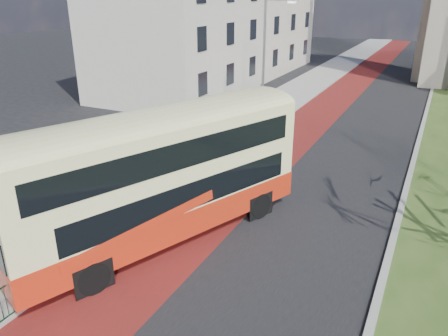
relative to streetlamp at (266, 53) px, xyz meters
The scene contains 11 objects.
ground 19.08m from the streetlamp, 76.42° to the right, with size 160.00×160.00×0.00m, color black.
road_carriageway 7.70m from the streetlamp, 18.88° to the left, with size 9.00×120.00×0.01m, color black.
bus_lane 5.91m from the streetlamp, 32.43° to the left, with size 3.40×120.00×0.01m, color #591414.
pavement_west 5.00m from the streetlamp, 108.07° to the left, with size 4.00×120.00×0.12m, color gray.
kerb_west 5.13m from the streetlamp, 56.03° to the left, with size 0.25×120.00×0.13m, color #999993.
kerb_east 12.07m from the streetlamp, 20.95° to the left, with size 0.25×80.00×0.13m, color #999993.
pedestrian_railing 14.64m from the streetlamp, 84.30° to the right, with size 0.07×24.00×1.12m.
street_block_near 10.62m from the streetlamp, 157.49° to the left, with size 10.30×14.30×13.00m.
street_block_far 22.24m from the streetlamp, 115.76° to the left, with size 10.30×16.30×11.50m.
streetlamp is the anchor object (origin of this frame).
bus 17.45m from the streetlamp, 80.59° to the right, with size 6.58×11.35×4.68m.
Camera 1 is at (6.71, -10.69, 8.48)m, focal length 35.00 mm.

